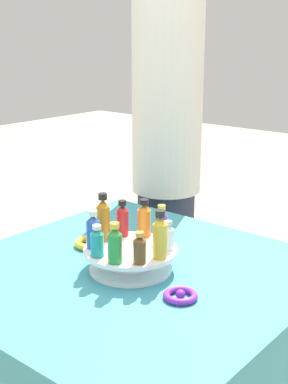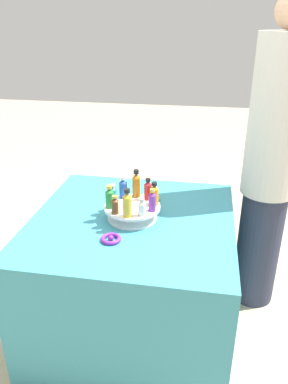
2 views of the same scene
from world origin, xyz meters
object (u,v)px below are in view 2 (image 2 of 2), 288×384
(bottle_purple, at_px, (152,201))
(ribbon_bow_gold, at_px, (150,198))
(display_stand, at_px, (132,211))
(person_figure, at_px, (270,167))
(bottle_brown, at_px, (115,205))
(bottle_amber, at_px, (136,184))
(ribbon_bow_purple, at_px, (111,239))
(bottle_teal, at_px, (113,194))
(bottle_red, at_px, (148,190))
(bottle_blue, at_px, (123,188))
(bottle_orange, at_px, (154,194))
(bottle_green, at_px, (110,198))
(bottle_clear, at_px, (142,208))
(bottle_gold, at_px, (127,204))

(bottle_purple, height_order, ribbon_bow_gold, bottle_purple)
(display_stand, height_order, person_figure, person_figure)
(bottle_brown, bearing_deg, person_figure, 32.76)
(bottle_amber, xyz_separation_m, ribbon_bow_purple, (-0.05, -0.32, -0.12))
(bottle_purple, bearing_deg, display_stand, 162.25)
(bottle_teal, xyz_separation_m, person_figure, (0.78, 0.36, 0.05))
(bottle_red, bearing_deg, bottle_blue, -179.75)
(bottle_orange, bearing_deg, bottle_blue, 162.25)
(bottle_red, height_order, bottle_brown, bottle_red)
(bottle_teal, xyz_separation_m, bottle_purple, (0.20, -0.07, 0.01))
(bottle_red, distance_m, bottle_green, 0.20)
(bottle_blue, height_order, bottle_brown, bottle_blue)
(ribbon_bow_gold, bearing_deg, bottle_orange, -74.82)
(bottle_blue, distance_m, bottle_orange, 0.17)
(bottle_amber, height_order, bottle_green, bottle_amber)
(bottle_blue, distance_m, bottle_brown, 0.17)
(bottle_brown, bearing_deg, bottle_orange, 36.25)
(bottle_blue, bearing_deg, bottle_orange, -17.75)
(bottle_amber, height_order, bottle_teal, bottle_amber)
(bottle_green, distance_m, ribbon_bow_gold, 0.31)
(ribbon_bow_purple, distance_m, ribbon_bow_gold, 0.45)
(bottle_amber, distance_m, bottle_clear, 0.21)
(person_figure, bearing_deg, bottle_blue, -7.64)
(bottle_amber, height_order, bottle_purple, bottle_amber)
(bottle_red, xyz_separation_m, bottle_gold, (-0.06, -0.19, 0.01))
(bottle_red, bearing_deg, bottle_purple, -71.75)
(bottle_purple, bearing_deg, bottle_clear, -125.75)
(bottle_blue, bearing_deg, bottle_amber, 18.25)
(bottle_blue, distance_m, bottle_green, 0.13)
(person_figure, bearing_deg, ribbon_bow_purple, 9.82)
(bottle_blue, distance_m, ribbon_bow_gold, 0.20)
(bottle_purple, xyz_separation_m, ribbon_bow_purple, (-0.15, -0.18, -0.11))
(bottle_clear, distance_m, ribbon_bow_gold, 0.32)
(display_stand, distance_m, person_figure, 0.79)
(bottle_gold, bearing_deg, bottle_clear, 18.25)
(bottle_green, xyz_separation_m, ribbon_bow_purple, (0.05, -0.18, -0.11))
(display_stand, height_order, bottle_red, bottle_red)
(person_figure, bearing_deg, ribbon_bow_gold, -14.43)
(bottle_red, bearing_deg, bottle_brown, -125.75)
(display_stand, relative_size, bottle_brown, 3.06)
(bottle_red, height_order, ribbon_bow_purple, bottle_red)
(bottle_teal, distance_m, person_figure, 0.86)
(bottle_red, height_order, bottle_blue, same)
(bottle_teal, height_order, ribbon_bow_purple, bottle_teal)
(bottle_clear, xyz_separation_m, bottle_purple, (0.04, 0.05, 0.01))
(bottle_blue, bearing_deg, bottle_brown, -89.75)
(bottle_purple, distance_m, person_figure, 0.72)
(bottle_red, height_order, bottle_clear, bottle_red)
(bottle_amber, relative_size, bottle_green, 1.27)
(bottle_blue, xyz_separation_m, ribbon_bow_purple, (0.01, -0.30, -0.11))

